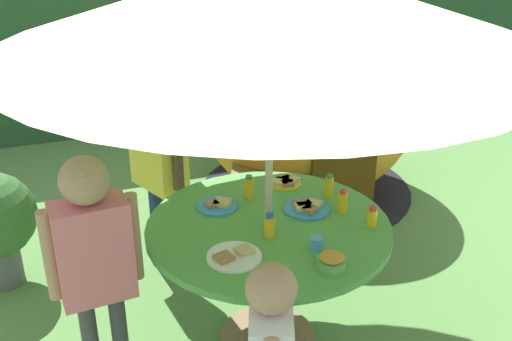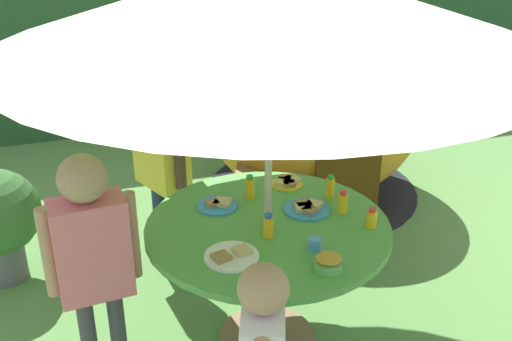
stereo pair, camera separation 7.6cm
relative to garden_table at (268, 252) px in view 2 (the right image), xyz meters
The scene contains 19 objects.
ground_plane 0.58m from the garden_table, ahead, with size 10.00×10.00×0.02m, color #548442.
hedge_backdrop 3.72m from the garden_table, 90.00° to the left, with size 9.00×0.70×1.68m, color #234C28.
garden_table is the anchor object (origin of this frame).
patio_umbrella 1.26m from the garden_table, ahead, with size 2.45×2.45×2.03m.
wooden_chair 1.29m from the garden_table, 69.42° to the left, with size 0.64×0.61×1.01m.
dome_tent 1.87m from the garden_table, 59.78° to the left, with size 1.84×1.84×1.36m.
child_in_yellow_shirt 0.99m from the garden_table, 113.81° to the left, with size 0.32×0.42×1.35m.
child_in_pink_shirt 0.90m from the garden_table, behind, with size 0.43×0.22×1.27m.
snack_bowl 0.51m from the garden_table, 73.80° to the right, with size 0.13×0.13×0.07m.
plate_center_back 0.39m from the garden_table, 137.58° to the right, with size 0.26×0.26×0.03m.
plate_front_edge 0.37m from the garden_table, 126.71° to the left, with size 0.22×0.22×0.03m.
plate_near_right 0.31m from the garden_table, 17.33° to the left, with size 0.25×0.25×0.03m.
plate_back_edge 0.50m from the garden_table, 57.34° to the left, with size 0.18×0.18×0.03m.
juice_bottle_near_left 0.51m from the garden_table, 22.67° to the left, with size 0.05×0.05×0.13m.
juice_bottle_far_left 0.47m from the garden_table, ahead, with size 0.05×0.05×0.12m.
juice_bottle_far_right 0.25m from the garden_table, 107.94° to the right, with size 0.05×0.05×0.12m.
juice_bottle_center_front 0.38m from the garden_table, 89.80° to the left, with size 0.05×0.05×0.13m.
juice_bottle_mid_left 0.56m from the garden_table, 20.94° to the right, with size 0.05×0.05×0.11m.
cup_near 0.37m from the garden_table, 66.19° to the right, with size 0.06×0.06×0.06m, color #4C99D8.
Camera 2 is at (-0.87, -2.51, 2.30)m, focal length 42.70 mm.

